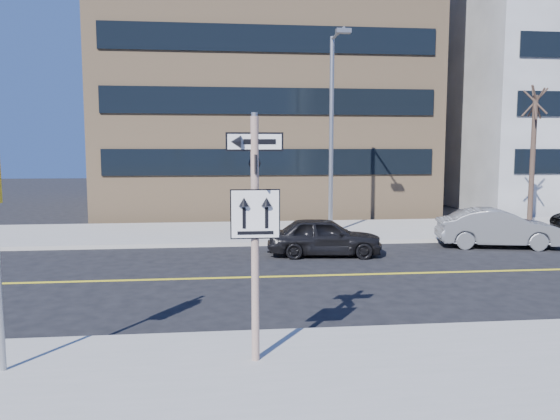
{
  "coord_description": "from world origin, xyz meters",
  "views": [
    {
      "loc": [
        -0.54,
        -11.23,
        3.63
      ],
      "look_at": [
        1.12,
        4.0,
        1.92
      ],
      "focal_mm": 35.0,
      "sensor_mm": 36.0,
      "label": 1
    }
  ],
  "objects": [
    {
      "name": "streetlight_a",
      "position": [
        4.0,
        10.76,
        4.76
      ],
      "size": [
        0.55,
        2.25,
        8.0
      ],
      "color": "gray",
      "rests_on": "far_sidewalk"
    },
    {
      "name": "parked_car_b",
      "position": [
        9.68,
        7.84,
        0.72
      ],
      "size": [
        2.4,
        4.57,
        1.43
      ],
      "primitive_type": "imported",
      "rotation": [
        0.0,
        0.0,
        1.36
      ],
      "color": "slate",
      "rests_on": "ground"
    },
    {
      "name": "parked_car_a",
      "position": [
        2.96,
        6.93,
        0.66
      ],
      "size": [
        1.97,
        4.04,
        1.33
      ],
      "primitive_type": "imported",
      "rotation": [
        0.0,
        0.0,
        1.47
      ],
      "color": "black",
      "rests_on": "ground"
    },
    {
      "name": "street_tree_west",
      "position": [
        13.0,
        11.3,
        5.52
      ],
      "size": [
        1.8,
        1.8,
        6.35
      ],
      "color": "#3A2A22",
      "rests_on": "far_sidewalk"
    },
    {
      "name": "ground",
      "position": [
        0.0,
        0.0,
        0.0
      ],
      "size": [
        120.0,
        120.0,
        0.0
      ],
      "primitive_type": "plane",
      "color": "black",
      "rests_on": "ground"
    },
    {
      "name": "building_brick",
      "position": [
        2.0,
        25.0,
        9.0
      ],
      "size": [
        18.0,
        18.0,
        18.0
      ],
      "primitive_type": "cube",
      "color": "#A3815A",
      "rests_on": "ground"
    },
    {
      "name": "sign_pole",
      "position": [
        0.0,
        -2.51,
        2.44
      ],
      "size": [
        0.92,
        0.92,
        4.06
      ],
      "color": "beige",
      "rests_on": "near_sidewalk"
    }
  ]
}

